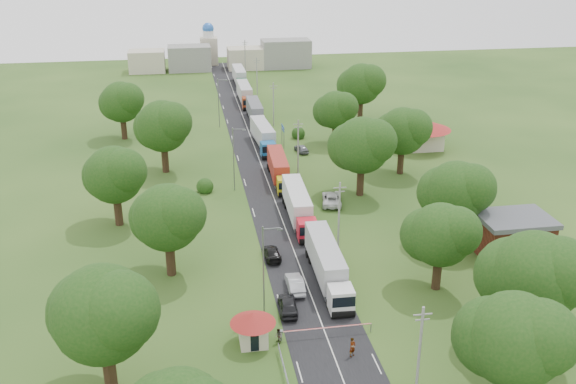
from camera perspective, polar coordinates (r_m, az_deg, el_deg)
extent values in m
plane|color=#244517|center=(85.81, -0.22, -3.29)|extent=(260.00, 260.00, 0.00)
cube|color=black|center=(104.06, -1.99, 1.36)|extent=(8.00, 200.00, 0.04)
cylinder|color=slate|center=(63.47, -0.62, -12.68)|extent=(0.20, 0.20, 1.10)
cube|color=slate|center=(63.19, -0.62, -12.31)|extent=(0.35, 0.35, 0.25)
cylinder|color=red|center=(63.93, 3.45, -11.95)|extent=(9.00, 0.12, 0.12)
cylinder|color=slate|center=(65.23, 7.39, -11.88)|extent=(0.10, 0.10, 1.00)
cube|color=#BFB99E|center=(62.82, -3.12, -12.41)|extent=(2.60, 2.60, 2.40)
cone|color=maroon|center=(61.88, -3.15, -11.11)|extent=(4.40, 4.40, 1.10)
cube|color=black|center=(62.83, -1.91, -12.16)|extent=(0.02, 1.20, 0.90)
cube|color=black|center=(61.87, -2.97, -13.24)|extent=(0.80, 0.02, 1.90)
cylinder|color=slate|center=(117.03, -0.37, 4.78)|extent=(0.12, 0.12, 4.00)
cylinder|color=slate|center=(119.30, -0.55, 5.11)|extent=(0.12, 0.12, 4.00)
cube|color=navy|center=(117.71, -0.46, 5.69)|extent=(0.06, 3.00, 1.00)
cube|color=silver|center=(117.71, -0.46, 5.69)|extent=(0.07, 3.10, 0.06)
cylinder|color=gray|center=(55.54, 11.59, -13.91)|extent=(0.24, 0.24, 9.00)
cube|color=gray|center=(53.43, 11.90, -10.60)|extent=(1.60, 0.10, 0.10)
cube|color=gray|center=(53.70, 11.86, -11.05)|extent=(1.20, 0.10, 0.10)
cylinder|color=gray|center=(78.73, 4.55, -2.19)|extent=(0.24, 0.24, 9.00)
cube|color=gray|center=(77.25, 4.63, 0.39)|extent=(1.60, 0.10, 0.10)
cube|color=gray|center=(77.44, 4.62, 0.04)|extent=(1.20, 0.10, 0.10)
cylinder|color=gray|center=(104.30, 0.91, 4.04)|extent=(0.24, 0.24, 9.00)
cube|color=gray|center=(103.19, 0.92, 6.05)|extent=(1.60, 0.10, 0.10)
cube|color=gray|center=(103.33, 0.92, 5.78)|extent=(1.20, 0.10, 0.10)
cylinder|color=gray|center=(130.87, -1.30, 7.77)|extent=(0.24, 0.24, 9.00)
cube|color=gray|center=(129.99, -1.31, 9.40)|extent=(1.60, 0.10, 0.10)
cube|color=gray|center=(130.10, -1.31, 9.18)|extent=(1.20, 0.10, 0.10)
cylinder|color=gray|center=(157.94, -2.78, 10.23)|extent=(0.24, 0.24, 9.00)
cube|color=gray|center=(157.21, -2.80, 11.59)|extent=(1.60, 0.10, 0.10)
cube|color=gray|center=(157.30, -2.80, 11.41)|extent=(1.20, 0.10, 0.10)
cylinder|color=gray|center=(185.28, -3.84, 11.96)|extent=(0.24, 0.24, 9.00)
cube|color=gray|center=(184.66, -3.87, 13.12)|extent=(1.60, 0.10, 0.10)
cube|color=gray|center=(184.74, -3.86, 12.97)|extent=(1.20, 0.10, 0.10)
cylinder|color=slate|center=(65.21, -2.19, -7.07)|extent=(0.16, 0.16, 10.00)
cube|color=slate|center=(63.17, -1.44, -3.27)|extent=(1.80, 0.10, 0.10)
cube|color=slate|center=(63.34, -0.73, -3.35)|extent=(0.50, 0.22, 0.15)
cylinder|color=slate|center=(97.15, -4.86, 2.90)|extent=(0.16, 0.16, 10.00)
cube|color=slate|center=(95.79, -4.41, 5.59)|extent=(1.80, 0.10, 0.10)
cube|color=slate|center=(95.90, -3.93, 5.53)|extent=(0.50, 0.22, 0.15)
cylinder|color=slate|center=(130.67, -6.19, 7.86)|extent=(0.16, 0.16, 10.00)
cube|color=slate|center=(129.66, -5.87, 9.89)|extent=(1.80, 0.10, 0.10)
cube|color=slate|center=(129.74, -5.51, 9.84)|extent=(0.50, 0.22, 0.15)
sphere|color=#163A10|center=(54.33, 19.52, -12.26)|extent=(7.70, 7.70, 7.70)
sphere|color=#163A10|center=(53.75, 21.50, -11.91)|extent=(6.05, 6.05, 6.05)
sphere|color=#163A10|center=(55.13, 17.74, -12.15)|extent=(6.60, 6.60, 6.60)
cylinder|color=#382616|center=(65.40, 20.39, -11.29)|extent=(1.12, 1.12, 4.55)
sphere|color=#163A10|center=(62.65, 21.06, -7.00)|extent=(8.40, 8.40, 8.40)
sphere|color=#163A10|center=(62.10, 22.91, -6.61)|extent=(6.60, 6.60, 6.60)
sphere|color=#163A10|center=(63.49, 19.38, -6.97)|extent=(7.20, 7.20, 7.20)
cylinder|color=#382616|center=(73.05, 13.10, -7.02)|extent=(1.04, 1.04, 3.85)
sphere|color=#163A10|center=(70.95, 13.42, -3.72)|extent=(7.00, 7.00, 7.00)
sphere|color=#163A10|center=(70.29, 14.72, -3.42)|extent=(5.50, 5.50, 5.50)
sphere|color=#163A10|center=(71.83, 12.27, -3.72)|extent=(6.00, 6.00, 6.00)
cylinder|color=#382616|center=(83.36, 14.41, -3.24)|extent=(1.08, 1.08, 4.20)
sphere|color=#163A10|center=(81.37, 14.74, 0.03)|extent=(7.70, 7.70, 7.70)
sphere|color=#163A10|center=(80.71, 16.00, 0.35)|extent=(6.05, 6.05, 6.05)
sphere|color=#163A10|center=(82.30, 13.63, -0.02)|extent=(6.60, 6.60, 6.60)
cylinder|color=#382616|center=(96.57, 6.45, 1.00)|extent=(1.12, 1.12, 4.55)
sphere|color=#163A10|center=(94.73, 6.60, 4.15)|extent=(8.40, 8.40, 8.40)
sphere|color=#163A10|center=(93.78, 7.70, 4.48)|extent=(6.60, 6.60, 6.60)
sphere|color=#163A10|center=(95.97, 5.65, 4.05)|extent=(7.20, 7.20, 7.20)
cylinder|color=#382616|center=(106.42, 9.98, 2.71)|extent=(1.08, 1.08, 4.20)
sphere|color=#163A10|center=(104.87, 10.16, 5.35)|extent=(7.70, 7.70, 7.70)
sphere|color=#163A10|center=(104.11, 11.11, 5.64)|extent=(6.05, 6.05, 6.05)
sphere|color=#163A10|center=(105.91, 9.34, 5.26)|extent=(6.60, 6.60, 6.60)
cylinder|color=#382616|center=(120.04, 4.19, 5.12)|extent=(1.04, 1.04, 3.85)
sphere|color=#163A10|center=(118.77, 4.25, 7.28)|extent=(7.00, 7.00, 7.00)
sphere|color=#163A10|center=(117.94, 4.97, 7.53)|extent=(5.50, 5.50, 5.50)
sphere|color=#163A10|center=(119.85, 3.63, 7.19)|extent=(6.00, 6.00, 6.00)
cylinder|color=#382616|center=(136.13, 6.44, 7.24)|extent=(1.12, 1.12, 4.55)
sphere|color=#163A10|center=(134.83, 6.54, 9.53)|extent=(8.40, 8.40, 8.40)
sphere|color=#163A10|center=(133.93, 7.32, 9.80)|extent=(6.60, 6.60, 6.60)
sphere|color=#163A10|center=(136.05, 5.86, 9.41)|extent=(7.20, 7.20, 7.20)
cylinder|color=#382616|center=(58.41, -15.57, -15.02)|extent=(1.12, 1.12, 4.55)
sphere|color=#163A10|center=(55.31, -16.16, -10.38)|extent=(8.40, 8.40, 8.40)
sphere|color=#163A10|center=(53.64, -14.78, -10.18)|extent=(6.60, 6.60, 6.60)
sphere|color=#163A10|center=(57.06, -17.16, -10.14)|extent=(7.20, 7.20, 7.20)
cylinder|color=#382616|center=(75.07, -10.40, -5.81)|extent=(1.08, 1.08, 4.20)
sphere|color=#163A10|center=(72.85, -10.68, -2.24)|extent=(7.70, 7.70, 7.70)
sphere|color=#163A10|center=(71.48, -9.63, -1.93)|extent=(6.05, 6.05, 6.05)
sphere|color=#163A10|center=(74.38, -11.49, -2.25)|extent=(6.60, 6.60, 6.60)
cylinder|color=#382616|center=(89.13, -14.86, -1.59)|extent=(1.08, 1.08, 4.20)
sphere|color=#163A10|center=(87.27, -15.19, 1.49)|extent=(7.70, 7.70, 7.70)
sphere|color=#163A10|center=(85.82, -14.39, 1.81)|extent=(6.05, 6.05, 6.05)
sphere|color=#163A10|center=(88.87, -15.78, 1.42)|extent=(6.60, 6.60, 6.60)
cylinder|color=#382616|center=(107.31, -10.87, 2.91)|extent=(1.12, 1.12, 4.55)
sphere|color=#163A10|center=(105.66, -11.09, 5.77)|extent=(8.40, 8.40, 8.40)
sphere|color=#163A10|center=(104.22, -10.31, 6.11)|extent=(6.60, 6.60, 6.60)
sphere|color=#163A10|center=(107.31, -11.69, 5.64)|extent=(7.20, 7.20, 7.20)
cylinder|color=#382616|center=(126.94, -14.38, 5.51)|extent=(1.08, 1.08, 4.20)
sphere|color=#163A10|center=(125.64, -14.60, 7.75)|extent=(7.70, 7.70, 7.70)
sphere|color=#163A10|center=(124.26, -14.04, 8.04)|extent=(6.05, 6.05, 6.05)
sphere|color=#163A10|center=(127.20, -15.03, 7.62)|extent=(6.60, 6.60, 6.60)
cube|color=maroon|center=(82.63, 19.33, -3.91)|extent=(8.00, 6.00, 4.60)
cube|color=#47494F|center=(81.58, 19.55, -2.26)|extent=(8.60, 6.60, 0.60)
cube|color=#BFB99E|center=(119.83, 11.76, 4.72)|extent=(7.00, 5.00, 4.00)
cone|color=maroon|center=(119.03, 11.87, 6.05)|extent=(10.08, 10.08, 1.80)
cube|color=gray|center=(189.53, -8.75, 11.68)|extent=(12.00, 8.00, 7.00)
cube|color=#BFB99E|center=(190.49, -3.83, 11.78)|extent=(10.00, 8.00, 6.00)
cube|color=gray|center=(191.85, -0.19, 12.21)|extent=(14.00, 8.00, 8.00)
cube|color=#BFB99E|center=(189.84, -12.43, 11.29)|extent=(10.00, 8.00, 6.00)
cube|color=#BFB99E|center=(197.49, -7.03, 12.33)|extent=(5.00, 5.00, 8.00)
cylinder|color=silver|center=(196.72, -7.10, 13.76)|extent=(3.20, 3.20, 2.00)
sphere|color=#2659B2|center=(196.50, -7.13, 14.22)|extent=(3.40, 3.40, 3.40)
cube|color=white|center=(67.32, 4.72, -9.45)|extent=(2.57, 2.57, 2.61)
cube|color=black|center=(66.09, 5.00, -9.74)|extent=(2.40, 0.08, 1.15)
cube|color=slate|center=(66.89, 4.94, -10.74)|extent=(2.31, 0.31, 0.37)
cube|color=slate|center=(73.88, 3.34, -7.10)|extent=(2.70, 12.08, 0.31)
cube|color=#AAAAAE|center=(73.25, 3.32, -5.69)|extent=(2.92, 12.40, 3.14)
cylinder|color=black|center=(67.13, 4.89, -10.66)|extent=(2.46, 1.05, 1.05)
cylinder|color=black|center=(68.67, 4.50, -9.83)|extent=(2.46, 1.05, 1.05)
cylinder|color=black|center=(77.14, 2.74, -5.96)|extent=(2.46, 1.05, 1.05)
cylinder|color=black|center=(78.49, 2.50, -5.44)|extent=(2.46, 1.05, 1.05)
cube|color=red|center=(81.86, 1.71, -3.37)|extent=(2.56, 2.56, 2.58)
cube|color=black|center=(80.60, 1.89, -3.51)|extent=(2.37, 0.10, 1.14)
cube|color=slate|center=(81.27, 1.87, -4.38)|extent=(2.28, 0.33, 0.36)
cube|color=slate|center=(88.66, 0.81, -1.88)|extent=(2.78, 11.95, 0.31)
cube|color=silver|center=(88.21, 0.79, -0.69)|extent=(3.00, 12.27, 3.10)
cylinder|color=black|center=(81.52, 1.83, -4.33)|extent=(2.43, 1.03, 1.03)
cylinder|color=black|center=(83.15, 1.58, -3.77)|extent=(2.43, 1.03, 1.03)
cylinder|color=black|center=(92.03, 0.42, -1.12)|extent=(2.43, 1.03, 1.03)
cylinder|color=black|center=(93.43, 0.25, -0.76)|extent=(2.43, 1.03, 1.03)
cube|color=gold|center=(96.30, -0.28, 0.59)|extent=(2.41, 2.41, 2.41)
cube|color=black|center=(95.10, -0.16, 0.52)|extent=(2.22, 0.11, 1.06)
cube|color=slate|center=(95.64, -0.17, -0.19)|extent=(2.13, 0.34, 0.34)
cube|color=slate|center=(102.82, -0.88, 1.54)|extent=(2.68, 11.19, 0.29)
cube|color=maroon|center=(102.49, -0.91, 2.51)|extent=(2.89, 11.49, 2.90)
cylinder|color=black|center=(95.88, -0.19, -0.17)|extent=(2.27, 0.97, 0.97)
cylinder|color=black|center=(97.47, -0.36, 0.22)|extent=(2.27, 0.97, 0.97)
cylinder|color=black|center=(106.04, -1.15, 2.05)|extent=(2.27, 0.97, 0.97)
cylinder|color=black|center=(107.39, -1.26, 2.31)|extent=(2.27, 0.97, 0.97)
cube|color=#195C98|center=(112.38, -1.78, 3.81)|extent=(2.61, 2.61, 2.56)
cube|color=black|center=(111.10, -1.70, 3.79)|extent=(2.35, 0.17, 1.13)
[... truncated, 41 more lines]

